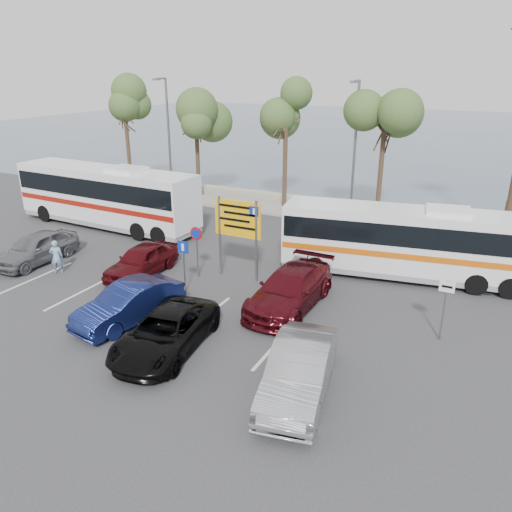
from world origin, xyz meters
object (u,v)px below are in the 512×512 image
at_px(suv_black, 166,332).
at_px(car_silver_b, 299,371).
at_px(coach_bus_left, 107,198).
at_px(car_red, 142,260).
at_px(coach_bus_right, 405,244).
at_px(car_blue, 129,303).
at_px(pedestrian_near, 56,257).
at_px(street_lamp_right, 355,145).
at_px(direction_sign, 238,225).
at_px(pedestrian_far, 490,272).
at_px(car_silver_a, 36,248).
at_px(car_maroon, 290,289).
at_px(street_lamp_left, 168,133).

height_order(suv_black, car_silver_b, car_silver_b).
xyz_separation_m(coach_bus_left, suv_black, (11.25, -9.74, -1.04)).
bearing_deg(suv_black, car_red, 127.71).
height_order(coach_bus_right, car_blue, coach_bus_right).
distance_m(suv_black, pedestrian_near, 8.96).
distance_m(street_lamp_right, direction_sign, 10.73).
height_order(street_lamp_right, car_red, street_lamp_right).
xyz_separation_m(coach_bus_left, pedestrian_far, (20.45, 0.00, -0.81)).
xyz_separation_m(street_lamp_right, car_silver_a, (-11.48, -13.02, -3.87)).
bearing_deg(coach_bus_right, car_maroon, -123.42).
height_order(street_lamp_left, car_silver_b, street_lamp_left).
height_order(coach_bus_left, car_silver_b, coach_bus_left).
relative_size(street_lamp_left, car_blue, 1.86).
distance_m(street_lamp_left, pedestrian_near, 14.50).
distance_m(street_lamp_left, suv_black, 20.88).
bearing_deg(car_silver_b, street_lamp_right, 91.27).
distance_m(street_lamp_right, pedestrian_far, 11.27).
distance_m(street_lamp_left, car_silver_b, 24.08).
bearing_deg(car_blue, car_maroon, 48.47).
bearing_deg(suv_black, car_maroon, 55.55).
height_order(coach_bus_right, car_maroon, coach_bus_right).
bearing_deg(car_red, car_maroon, -1.97).
height_order(car_silver_a, car_maroon, car_maroon).
height_order(car_maroon, pedestrian_far, pedestrian_far).
xyz_separation_m(suv_black, pedestrian_far, (9.20, 9.74, 0.22)).
bearing_deg(coach_bus_left, car_maroon, -20.12).
distance_m(car_blue, pedestrian_near, 6.34).
height_order(suv_black, pedestrian_far, pedestrian_far).
distance_m(car_maroon, suv_black, 5.32).
bearing_deg(car_red, pedestrian_far, 17.68).
bearing_deg(pedestrian_far, street_lamp_left, 50.36).
xyz_separation_m(car_maroon, pedestrian_far, (6.80, 5.00, 0.13)).
bearing_deg(street_lamp_left, car_silver_a, -83.34).
bearing_deg(suv_black, street_lamp_right, 78.29).
height_order(coach_bus_left, coach_bus_right, coach_bus_left).
distance_m(street_lamp_right, car_blue, 16.59).
distance_m(coach_bus_right, car_silver_a, 17.09).
distance_m(car_silver_a, suv_black, 10.94).
xyz_separation_m(street_lamp_left, car_blue, (9.40, -15.72, -3.89)).
relative_size(suv_black, pedestrian_near, 3.02).
bearing_deg(car_silver_b, suv_black, 166.29).
xyz_separation_m(street_lamp_right, pedestrian_far, (8.00, -7.02, -3.72)).
distance_m(coach_bus_left, car_silver_b, 18.93).
distance_m(street_lamp_left, street_lamp_right, 13.00).
xyz_separation_m(street_lamp_left, car_maroon, (14.20, -12.02, -3.85)).
xyz_separation_m(coach_bus_left, coach_bus_right, (16.95, -0.00, -0.16)).
xyz_separation_m(car_blue, car_silver_b, (7.20, -1.30, 0.05)).
bearing_deg(car_silver_a, direction_sign, 14.95).
xyz_separation_m(car_silver_a, pedestrian_far, (19.48, 6.00, 0.15)).
bearing_deg(street_lamp_left, street_lamp_right, 0.00).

